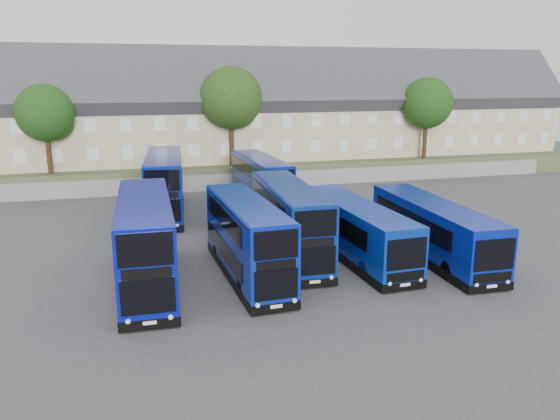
# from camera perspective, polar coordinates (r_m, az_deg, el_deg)

# --- Properties ---
(ground) EXTENTS (120.00, 120.00, 0.00)m
(ground) POSITION_cam_1_polar(r_m,az_deg,el_deg) (28.06, 0.62, -7.56)
(ground) COLOR #404045
(ground) RESTS_ON ground
(retaining_wall) EXTENTS (70.00, 0.40, 1.50)m
(retaining_wall) POSITION_cam_1_polar(r_m,az_deg,el_deg) (50.54, -6.90, 2.89)
(retaining_wall) COLOR slate
(retaining_wall) RESTS_ON ground
(earth_bank) EXTENTS (80.00, 20.00, 2.00)m
(earth_bank) POSITION_cam_1_polar(r_m,az_deg,el_deg) (60.27, -8.34, 4.84)
(earth_bank) COLOR #404A2A
(earth_bank) RESTS_ON ground
(terrace_row) EXTENTS (66.00, 10.40, 11.20)m
(terrace_row) POSITION_cam_1_polar(r_m,az_deg,el_deg) (56.80, -1.91, 10.12)
(terrace_row) COLOR tan
(terrace_row) RESTS_ON earth_bank
(dd_front_left) EXTENTS (2.80, 11.11, 4.39)m
(dd_front_left) POSITION_cam_1_polar(r_m,az_deg,el_deg) (27.93, -13.84, -3.39)
(dd_front_left) COLOR #081194
(dd_front_left) RESTS_ON ground
(dd_front_mid) EXTENTS (2.77, 10.17, 4.00)m
(dd_front_mid) POSITION_cam_1_polar(r_m,az_deg,el_deg) (28.26, -3.47, -3.21)
(dd_front_mid) COLOR #081F9F
(dd_front_mid) RESTS_ON ground
(dd_front_right) EXTENTS (2.84, 10.59, 4.17)m
(dd_front_right) POSITION_cam_1_polar(r_m,az_deg,el_deg) (31.34, 0.99, -1.32)
(dd_front_right) COLOR navy
(dd_front_right) RESTS_ON ground
(dd_rear_left) EXTENTS (3.54, 11.46, 4.48)m
(dd_rear_left) POSITION_cam_1_polar(r_m,az_deg,el_deg) (42.16, -11.94, 2.53)
(dd_rear_left) COLOR navy
(dd_rear_left) RESTS_ON ground
(dd_rear_right) EXTENTS (2.83, 10.26, 4.04)m
(dd_rear_right) POSITION_cam_1_polar(r_m,az_deg,el_deg) (43.09, -2.01, 2.76)
(dd_rear_right) COLOR navy
(dd_rear_right) RESTS_ON ground
(coach_east_a) EXTENTS (2.89, 11.65, 3.16)m
(coach_east_a) POSITION_cam_1_polar(r_m,az_deg,el_deg) (31.77, 7.82, -2.17)
(coach_east_a) COLOR #082AA0
(coach_east_a) RESTS_ON ground
(coach_east_b) EXTENTS (2.77, 11.75, 3.19)m
(coach_east_b) POSITION_cam_1_polar(r_m,az_deg,el_deg) (32.66, 15.66, -2.10)
(coach_east_b) COLOR #081B99
(coach_east_b) RESTS_ON ground
(tree_west) EXTENTS (4.80, 4.80, 7.65)m
(tree_west) POSITION_cam_1_polar(r_m,az_deg,el_deg) (50.75, -23.16, 9.12)
(tree_west) COLOR #382314
(tree_west) RESTS_ON earth_bank
(tree_mid) EXTENTS (5.76, 5.76, 9.18)m
(tree_mid) POSITION_cam_1_polar(r_m,az_deg,el_deg) (51.62, -5.01, 11.34)
(tree_mid) COLOR #382314
(tree_mid) RESTS_ON earth_bank
(tree_east) EXTENTS (5.12, 5.12, 8.16)m
(tree_east) POSITION_cam_1_polar(r_m,az_deg,el_deg) (58.24, 15.19, 10.53)
(tree_east) COLOR #382314
(tree_east) RESTS_ON earth_bank
(tree_far) EXTENTS (5.44, 5.44, 8.67)m
(tree_far) POSITION_cam_1_polar(r_m,az_deg,el_deg) (67.31, 16.65, 11.10)
(tree_far) COLOR #382314
(tree_far) RESTS_ON earth_bank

